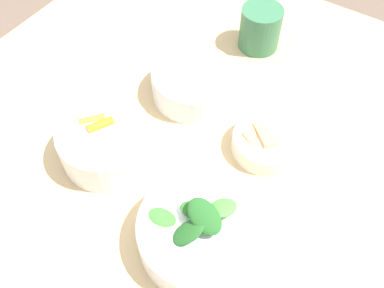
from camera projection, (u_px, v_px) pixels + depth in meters
ground_plane at (186, 279)px, 1.33m from camera, size 10.00×10.00×0.00m
dining_table at (182, 173)px, 0.83m from camera, size 0.99×0.92×0.74m
bowl_carrots at (105, 141)px, 0.69m from camera, size 0.15×0.15×0.07m
bowl_greens at (201, 231)px, 0.60m from camera, size 0.18×0.18×0.09m
bowl_beans_hotdog at (194, 83)px, 0.78m from camera, size 0.15×0.15×0.06m
bowl_cookies at (266, 141)px, 0.71m from camera, size 0.11×0.11×0.04m
ruler at (43, 35)px, 0.89m from camera, size 0.32×0.08×0.00m
cup at (261, 28)px, 0.84m from camera, size 0.08×0.08×0.09m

